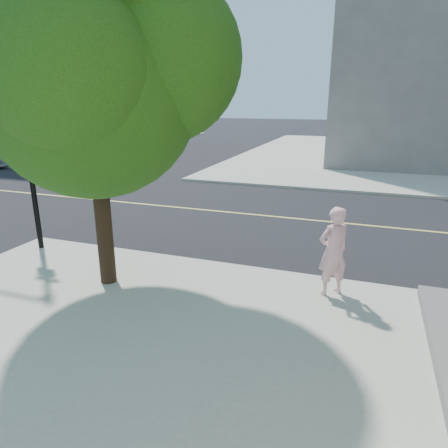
% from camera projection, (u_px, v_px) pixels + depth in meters
% --- Properties ---
extents(ground, '(140.00, 140.00, 0.00)m').
position_uv_depth(ground, '(71.00, 246.00, 10.81)').
color(ground, black).
rests_on(ground, ground).
extents(road_ew, '(140.00, 9.00, 0.01)m').
position_uv_depth(road_ew, '(154.00, 205.00, 14.86)').
color(road_ew, black).
rests_on(road_ew, ground).
extents(sidewalk_nw, '(26.00, 25.00, 0.12)m').
position_uv_depth(sidewalk_nw, '(24.00, 140.00, 37.50)').
color(sidewalk_nw, '#ACAE9B').
rests_on(sidewalk_nw, ground).
extents(church, '(15.20, 12.00, 14.40)m').
position_uv_depth(church, '(5.00, 52.00, 31.28)').
color(church, maroon).
rests_on(church, sidewalk_nw).
extents(man_on_phone, '(0.75, 0.73, 1.74)m').
position_uv_depth(man_on_phone, '(333.00, 251.00, 7.66)').
color(man_on_phone, '#F0B1B9').
rests_on(man_on_phone, sidewalk_se).
extents(street_tree, '(4.96, 4.51, 6.58)m').
position_uv_depth(street_tree, '(94.00, 62.00, 7.16)').
color(street_tree, black).
rests_on(street_tree, sidewalk_se).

